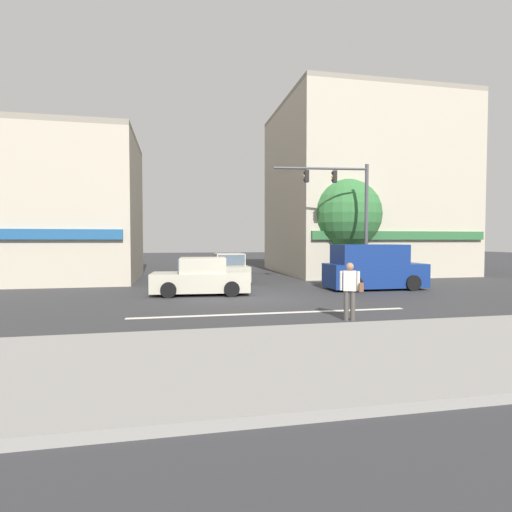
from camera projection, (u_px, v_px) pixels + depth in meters
ground_plane at (252, 298)px, 16.07m from camera, size 120.00×120.00×0.00m
lane_marking_stripe at (273, 313)px, 12.65m from camera, size 9.00×0.24×0.01m
sidewalk_curb at (335, 355)px, 7.75m from camera, size 40.00×5.00×0.16m
building_left_block at (8, 208)px, 22.31m from camera, size 13.91×8.26×8.29m
building_right_corner at (360, 191)px, 28.89m from camera, size 11.75×10.90×11.83m
street_tree at (346, 214)px, 23.54m from camera, size 4.14×4.14×5.93m
utility_pole_near_left at (63, 202)px, 20.07m from camera, size 1.40×0.22×8.23m
traffic_light_mast at (348, 204)px, 20.37m from camera, size 4.86×0.71×6.20m
sedan_crossing_rightbound at (229, 269)px, 22.30m from camera, size 1.91×4.12×1.58m
van_crossing_leftbound at (373, 268)px, 18.82m from camera, size 4.63×2.09×2.11m
sedan_waiting_far at (201, 278)px, 16.96m from camera, size 4.22×2.12×1.58m
pedestrian_foreground_with_bag at (350, 288)px, 11.45m from camera, size 0.66×0.48×1.67m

